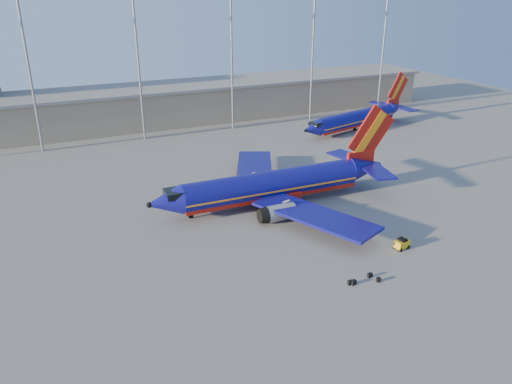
# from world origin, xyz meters

# --- Properties ---
(ground) EXTENTS (220.00, 220.00, 0.00)m
(ground) POSITION_xyz_m (0.00, 0.00, 0.00)
(ground) COLOR slate
(ground) RESTS_ON ground
(terminal_building) EXTENTS (122.00, 16.00, 8.50)m
(terminal_building) POSITION_xyz_m (10.00, 58.00, 4.32)
(terminal_building) COLOR gray
(terminal_building) RESTS_ON ground
(light_mast_row) EXTENTS (101.60, 1.60, 28.65)m
(light_mast_row) POSITION_xyz_m (5.00, 46.00, 17.55)
(light_mast_row) COLOR gray
(light_mast_row) RESTS_ON ground
(aircraft_main) EXTENTS (39.19, 37.74, 13.28)m
(aircraft_main) POSITION_xyz_m (5.12, 4.73, 2.84)
(aircraft_main) COLOR navy
(aircraft_main) RESTS_ON ground
(aircraft_second) EXTENTS (33.14, 15.73, 11.44)m
(aircraft_second) POSITION_xyz_m (39.88, 33.50, 2.62)
(aircraft_second) COLOR navy
(aircraft_second) RESTS_ON ground
(baggage_tug) EXTENTS (2.04, 1.44, 1.35)m
(baggage_tug) POSITION_xyz_m (12.79, -14.13, 0.70)
(baggage_tug) COLOR yellow
(baggage_tug) RESTS_ON ground
(luggage_pile) EXTENTS (3.67, 1.56, 0.53)m
(luggage_pile) POSITION_xyz_m (3.88, -18.32, 0.25)
(luggage_pile) COLOR black
(luggage_pile) RESTS_ON ground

